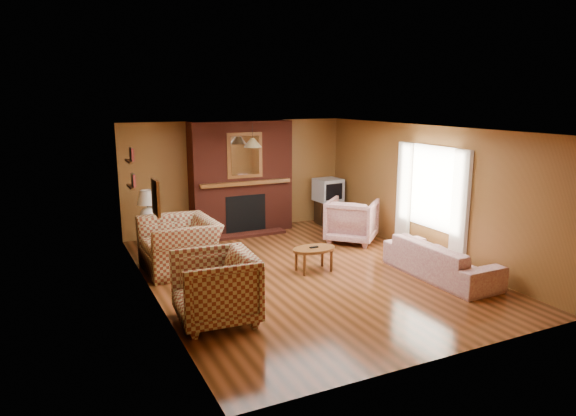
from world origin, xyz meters
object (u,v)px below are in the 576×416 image
coffee_table (314,251)px  crt_tv (328,190)px  plaid_armchair (215,288)px  plaid_loveseat (179,245)px  floral_sofa (441,260)px  side_table (149,236)px  floral_armchair (352,221)px  tv_stand (328,212)px  fireplace (241,178)px  table_lamp (148,205)px

coffee_table → crt_tv: crt_tv is taller
plaid_armchair → coffee_table: plaid_armchair is taller
plaid_loveseat → crt_tv: (3.90, 1.71, 0.37)m
plaid_loveseat → floral_sofa: plaid_loveseat is taller
plaid_armchair → side_table: (-0.15, 3.66, -0.20)m
floral_armchair → plaid_loveseat: bearing=49.0°
tv_stand → crt_tv: bearing=-84.6°
plaid_armchair → crt_tv: crt_tv is taller
fireplace → coffee_table: fireplace is taller
fireplace → floral_sofa: fireplace is taller
floral_sofa → table_lamp: 5.42m
fireplace → plaid_armchair: 4.68m
plaid_loveseat → table_lamp: (-0.25, 1.37, 0.46)m
plaid_loveseat → coffee_table: (2.02, -1.08, -0.08)m
coffee_table → side_table: size_ratio=1.42×
coffee_table → table_lamp: bearing=132.8°
fireplace → crt_tv: (2.05, -0.19, -0.38)m
crt_tv → tv_stand: bearing=90.0°
plaid_armchair → crt_tv: size_ratio=1.73×
floral_sofa → crt_tv: size_ratio=3.42×
plaid_armchair → coffee_table: 2.44m
table_lamp → crt_tv: table_lamp is taller
fireplace → tv_stand: fireplace is taller
side_table → plaid_loveseat: bearing=-79.6°
plaid_armchair → plaid_loveseat: bearing=-178.9°
side_table → plaid_armchair: bearing=-87.7°
floral_armchair → crt_tv: size_ratio=1.62×
floral_sofa → table_lamp: bearing=46.9°
side_table → fireplace: bearing=14.3°
plaid_loveseat → side_table: bearing=-171.6°
plaid_loveseat → side_table: size_ratio=2.49×
plaid_loveseat → plaid_armchair: (-0.10, -2.29, 0.03)m
floral_sofa → tv_stand: size_ratio=3.73×
plaid_armchair → table_lamp: bearing=-174.1°
plaid_armchair → crt_tv: (4.00, 4.00, 0.33)m
coffee_table → tv_stand: (1.88, 2.80, -0.08)m
table_lamp → coffee_table: bearing=-47.2°
fireplace → floral_armchair: 2.55m
floral_armchair → fireplace: bearing=1.4°
plaid_armchair → tv_stand: plaid_armchair is taller
plaid_loveseat → table_lamp: size_ratio=2.09×
coffee_table → fireplace: bearing=93.2°
fireplace → crt_tv: fireplace is taller
fireplace → crt_tv: size_ratio=4.04×
floral_sofa → plaid_armchair: bearing=89.7°
plaid_armchair → coffee_table: bearing=123.3°
plaid_loveseat → plaid_armchair: 2.29m
tv_stand → crt_tv: 0.53m
side_table → tv_stand: (4.15, 0.35, 0.00)m
fireplace → plaid_armchair: (-1.95, -4.19, -0.71)m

